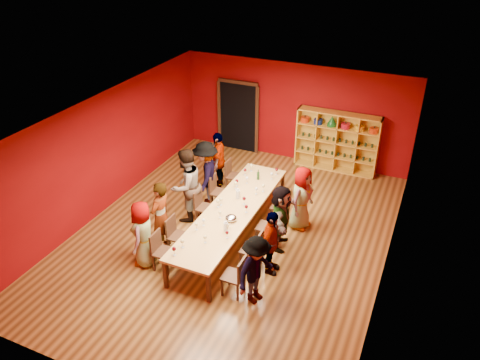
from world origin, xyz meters
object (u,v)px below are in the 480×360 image
(chair_person_right_2, at_px, (270,225))
(spittoon_bowl, at_px, (231,218))
(tasting_table, at_px, (232,211))
(chair_person_left_1, at_px, (176,233))
(person_left_4, at_px, (219,160))
(person_left_1, at_px, (161,216))
(person_right_2, at_px, (281,217))
(person_left_2, at_px, (186,185))
(person_right_0, at_px, (256,270))
(chair_person_right_1, at_px, (255,248))
(person_right_1, at_px, (271,243))
(person_left_0, at_px, (143,234))
(person_right_3, at_px, (301,198))
(shelving_unit, at_px, (337,139))
(chair_person_left_0, at_px, (161,249))
(chair_person_right_3, at_px, (283,205))
(chair_person_left_2, at_px, (202,205))
(chair_person_left_4, at_px, (232,174))
(wine_bottle, at_px, (258,176))
(person_left_3, at_px, (206,174))
(chair_person_right_0, at_px, (237,275))
(chair_person_left_3, at_px, (217,190))

(chair_person_right_2, bearing_deg, spittoon_bowl, -145.41)
(tasting_table, distance_m, chair_person_left_1, 1.40)
(person_left_4, bearing_deg, person_left_1, -15.36)
(tasting_table, height_order, person_right_2, person_right_2)
(person_left_1, xyz_separation_m, person_left_2, (-0.06, 1.27, 0.10))
(person_right_0, xyz_separation_m, chair_person_right_1, (-0.40, 0.92, -0.25))
(person_right_1, relative_size, person_right_2, 0.95)
(tasting_table, distance_m, person_left_0, 2.12)
(chair_person_left_1, relative_size, person_right_3, 0.55)
(shelving_unit, bearing_deg, tasting_table, -107.92)
(shelving_unit, xyz_separation_m, chair_person_left_0, (-2.31, -5.98, -0.49))
(person_left_0, relative_size, chair_person_right_1, 1.73)
(person_left_2, bearing_deg, person_right_2, 103.09)
(chair_person_right_3, bearing_deg, chair_person_left_2, -156.22)
(person_right_1, bearing_deg, chair_person_right_3, 9.88)
(chair_person_left_4, bearing_deg, person_left_1, -96.70)
(person_left_2, xyz_separation_m, wine_bottle, (1.36, 1.31, -0.09))
(tasting_table, distance_m, spittoon_bowl, 0.47)
(person_left_0, relative_size, person_right_2, 0.98)
(chair_person_right_1, bearing_deg, person_left_2, 154.74)
(chair_person_left_0, relative_size, person_left_3, 0.50)
(chair_person_right_0, distance_m, person_right_1, 1.02)
(tasting_table, bearing_deg, chair_person_left_3, 131.82)
(chair_person_left_3, height_order, chair_person_right_1, same)
(chair_person_left_2, distance_m, chair_person_right_0, 2.69)
(person_right_2, relative_size, spittoon_bowl, 5.98)
(tasting_table, xyz_separation_m, person_left_0, (-1.32, -1.67, 0.07))
(person_left_2, bearing_deg, chair_person_left_3, 168.64)
(person_left_0, relative_size, chair_person_left_4, 1.73)
(shelving_unit, relative_size, person_right_2, 1.52)
(chair_person_left_4, relative_size, chair_person_right_1, 1.00)
(chair_person_left_2, distance_m, chair_person_left_3, 0.79)
(chair_person_left_2, relative_size, chair_person_right_1, 1.00)
(chair_person_left_3, relative_size, chair_person_left_4, 1.00)
(tasting_table, height_order, person_left_0, person_left_0)
(chair_person_left_0, height_order, chair_person_left_2, same)
(person_right_1, relative_size, wine_bottle, 5.28)
(chair_person_left_1, distance_m, chair_person_right_1, 1.83)
(person_left_1, relative_size, spittoon_bowl, 6.46)
(chair_person_left_1, bearing_deg, chair_person_left_0, -90.00)
(person_right_0, bearing_deg, chair_person_right_3, 26.38)
(person_right_3, bearing_deg, chair_person_left_2, 121.40)
(shelving_unit, height_order, person_left_2, person_left_2)
(shelving_unit, height_order, person_right_1, shelving_unit)
(chair_person_right_1, bearing_deg, shelving_unit, 84.60)
(shelving_unit, bearing_deg, person_left_1, -116.37)
(shelving_unit, distance_m, person_left_2, 4.92)
(person_left_1, bearing_deg, chair_person_left_1, 91.67)
(chair_person_left_4, xyz_separation_m, wine_bottle, (0.94, -0.43, 0.36))
(person_left_1, bearing_deg, person_right_1, 96.53)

